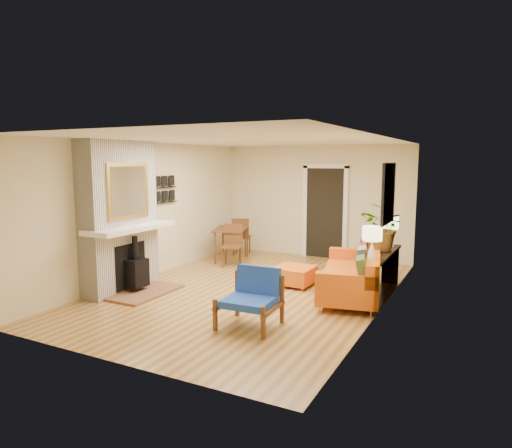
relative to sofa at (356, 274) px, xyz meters
The scene contains 10 objects.
room_shell 2.55m from the sofa, 117.71° to the left, with size 6.50×6.50×6.50m.
fireplace 4.11m from the sofa, 157.91° to the right, with size 1.09×1.68×2.60m.
sofa is the anchor object (origin of this frame).
ottoman 1.20m from the sofa, behind, with size 0.69×0.69×0.34m.
blue_chair 2.17m from the sofa, 115.04° to the right, with size 0.78×0.77×0.79m.
dining_table 3.52m from the sofa, 155.50° to the left, with size 1.09×1.71×0.90m.
console_table 0.47m from the sofa, 34.54° to the left, with size 0.34×1.85×0.72m.
lamp_near 0.90m from the sofa, 52.35° to the right, with size 0.30×0.30×0.54m.
lamp_far 1.20m from the sofa, 69.18° to the left, with size 0.30×0.30×0.54m.
houseplant 0.95m from the sofa, 52.48° to the left, with size 0.75×0.65×0.83m, color #1E5919.
Camera 1 is at (3.63, -6.86, 2.26)m, focal length 32.00 mm.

